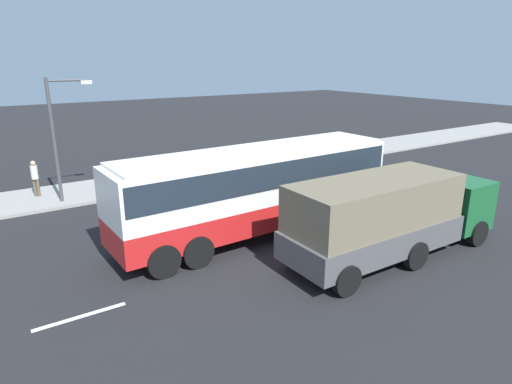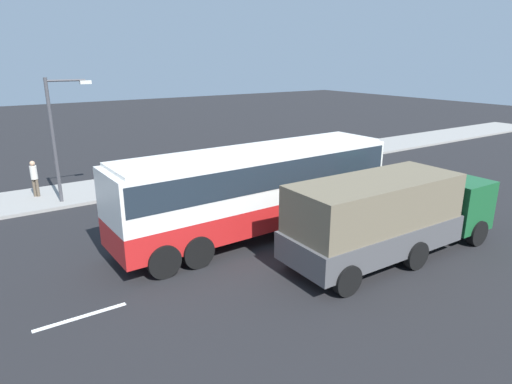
{
  "view_description": "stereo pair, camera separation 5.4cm",
  "coord_description": "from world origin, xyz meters",
  "px_view_note": "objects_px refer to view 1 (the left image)",
  "views": [
    {
      "loc": [
        -6.88,
        -13.36,
        6.62
      ],
      "look_at": [
        2.14,
        0.28,
        1.6
      ],
      "focal_mm": 30.63,
      "sensor_mm": 36.0,
      "label": 1
    },
    {
      "loc": [
        -6.93,
        -13.33,
        6.62
      ],
      "look_at": [
        2.14,
        0.28,
        1.6
      ],
      "focal_mm": 30.63,
      "sensor_mm": 36.0,
      "label": 2
    }
  ],
  "objects_px": {
    "street_lamp": "(59,130)",
    "coach_bus": "(257,182)",
    "cargo_truck": "(390,214)",
    "pedestrian_near_curb": "(35,176)"
  },
  "relations": [
    {
      "from": "street_lamp",
      "to": "pedestrian_near_curb",
      "type": "bearing_deg",
      "value": 126.33
    },
    {
      "from": "cargo_truck",
      "to": "pedestrian_near_curb",
      "type": "distance_m",
      "value": 16.59
    },
    {
      "from": "coach_bus",
      "to": "pedestrian_near_curb",
      "type": "height_order",
      "value": "coach_bus"
    },
    {
      "from": "coach_bus",
      "to": "pedestrian_near_curb",
      "type": "xyz_separation_m",
      "value": [
        -6.52,
        9.66,
        -0.93
      ]
    },
    {
      "from": "cargo_truck",
      "to": "street_lamp",
      "type": "bearing_deg",
      "value": 123.92
    },
    {
      "from": "coach_bus",
      "to": "pedestrian_near_curb",
      "type": "bearing_deg",
      "value": 122.42
    },
    {
      "from": "cargo_truck",
      "to": "street_lamp",
      "type": "relative_size",
      "value": 1.48
    },
    {
      "from": "street_lamp",
      "to": "coach_bus",
      "type": "bearing_deg",
      "value": -56.42
    },
    {
      "from": "cargo_truck",
      "to": "street_lamp",
      "type": "xyz_separation_m",
      "value": [
        -8.08,
        12.31,
        1.94
      ]
    },
    {
      "from": "coach_bus",
      "to": "street_lamp",
      "type": "xyz_separation_m",
      "value": [
        -5.42,
        8.16,
        1.4
      ]
    }
  ]
}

